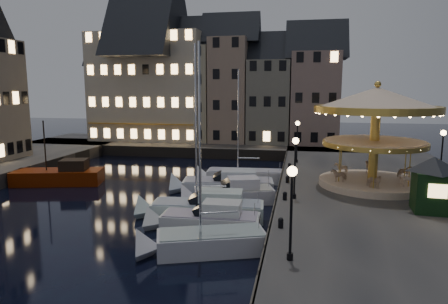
% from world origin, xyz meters
% --- Properties ---
extents(ground, '(160.00, 160.00, 0.00)m').
position_xyz_m(ground, '(0.00, 0.00, 0.00)').
color(ground, black).
rests_on(ground, ground).
extents(quay_east, '(16.00, 56.00, 1.30)m').
position_xyz_m(quay_east, '(14.00, 6.00, 0.65)').
color(quay_east, '#474442').
rests_on(quay_east, ground).
extents(quay_north, '(44.00, 12.00, 1.30)m').
position_xyz_m(quay_north, '(-8.00, 28.00, 0.65)').
color(quay_north, '#474442').
rests_on(quay_north, ground).
extents(quaywall_e, '(0.15, 44.00, 1.30)m').
position_xyz_m(quaywall_e, '(6.00, 6.00, 0.65)').
color(quaywall_e, '#47423A').
rests_on(quaywall_e, ground).
extents(quaywall_n, '(48.00, 0.15, 1.30)m').
position_xyz_m(quaywall_n, '(-6.00, 22.00, 0.65)').
color(quaywall_n, '#47423A').
rests_on(quaywall_n, ground).
extents(streetlamp_a, '(0.44, 0.44, 4.17)m').
position_xyz_m(streetlamp_a, '(7.20, -9.00, 4.02)').
color(streetlamp_a, black).
rests_on(streetlamp_a, quay_east).
extents(streetlamp_b, '(0.44, 0.44, 4.17)m').
position_xyz_m(streetlamp_b, '(7.20, 1.00, 4.02)').
color(streetlamp_b, black).
rests_on(streetlamp_b, quay_east).
extents(streetlamp_c, '(0.44, 0.44, 4.17)m').
position_xyz_m(streetlamp_c, '(7.20, 14.50, 4.02)').
color(streetlamp_c, black).
rests_on(streetlamp_c, quay_east).
extents(streetlamp_d, '(0.44, 0.44, 4.17)m').
position_xyz_m(streetlamp_d, '(18.50, 8.00, 4.02)').
color(streetlamp_d, black).
rests_on(streetlamp_d, quay_east).
extents(bollard_a, '(0.30, 0.30, 0.57)m').
position_xyz_m(bollard_a, '(6.60, -5.00, 1.60)').
color(bollard_a, black).
rests_on(bollard_a, quay_east).
extents(bollard_b, '(0.30, 0.30, 0.57)m').
position_xyz_m(bollard_b, '(6.60, 0.50, 1.60)').
color(bollard_b, black).
rests_on(bollard_b, quay_east).
extents(bollard_c, '(0.30, 0.30, 0.57)m').
position_xyz_m(bollard_c, '(6.60, 5.50, 1.60)').
color(bollard_c, black).
rests_on(bollard_c, quay_east).
extents(bollard_d, '(0.30, 0.30, 0.57)m').
position_xyz_m(bollard_d, '(6.60, 11.00, 1.60)').
color(bollard_d, black).
rests_on(bollard_d, quay_east).
extents(townhouse_na, '(5.50, 8.00, 12.80)m').
position_xyz_m(townhouse_na, '(-19.50, 30.00, 7.78)').
color(townhouse_na, gray).
rests_on(townhouse_na, quay_north).
extents(townhouse_nb, '(6.16, 8.00, 13.80)m').
position_xyz_m(townhouse_nb, '(-14.05, 30.00, 8.28)').
color(townhouse_nb, slate).
rests_on(townhouse_nb, quay_north).
extents(townhouse_nc, '(6.82, 8.00, 14.80)m').
position_xyz_m(townhouse_nc, '(-8.00, 30.00, 8.78)').
color(townhouse_nc, tan).
rests_on(townhouse_nc, quay_north).
extents(townhouse_nd, '(5.50, 8.00, 15.80)m').
position_xyz_m(townhouse_nd, '(-2.25, 30.00, 9.28)').
color(townhouse_nd, gray).
rests_on(townhouse_nd, quay_north).
extents(townhouse_ne, '(6.16, 8.00, 12.80)m').
position_xyz_m(townhouse_ne, '(3.20, 30.00, 7.78)').
color(townhouse_ne, slate).
rests_on(townhouse_ne, quay_north).
extents(townhouse_nf, '(6.82, 8.00, 13.80)m').
position_xyz_m(townhouse_nf, '(9.25, 30.00, 8.28)').
color(townhouse_nf, gray).
rests_on(townhouse_nf, quay_north).
extents(hotel_corner, '(17.60, 9.00, 16.80)m').
position_xyz_m(hotel_corner, '(-14.00, 30.00, 9.78)').
color(hotel_corner, beige).
rests_on(hotel_corner, quay_north).
extents(motorboat_a, '(6.81, 4.22, 11.37)m').
position_xyz_m(motorboat_a, '(2.45, -6.09, 0.54)').
color(motorboat_a, silver).
rests_on(motorboat_a, ground).
extents(motorboat_b, '(7.02, 2.18, 2.15)m').
position_xyz_m(motorboat_b, '(1.85, -2.96, 0.64)').
color(motorboat_b, silver).
rests_on(motorboat_b, ground).
extents(motorboat_c, '(8.57, 2.89, 11.34)m').
position_xyz_m(motorboat_c, '(1.12, -0.55, 0.68)').
color(motorboat_c, silver).
rests_on(motorboat_c, ground).
extents(motorboat_d, '(7.09, 4.15, 2.15)m').
position_xyz_m(motorboat_d, '(2.22, 3.51, 0.64)').
color(motorboat_d, silver).
rests_on(motorboat_d, ground).
extents(motorboat_e, '(8.63, 3.56, 2.15)m').
position_xyz_m(motorboat_e, '(1.25, 6.33, 0.64)').
color(motorboat_e, silver).
rests_on(motorboat_e, ground).
extents(motorboat_f, '(8.19, 2.56, 10.84)m').
position_xyz_m(motorboat_f, '(1.97, 10.51, 0.53)').
color(motorboat_f, silver).
rests_on(motorboat_f, ground).
extents(red_fishing_boat, '(8.21, 4.53, 6.03)m').
position_xyz_m(red_fishing_boat, '(-14.05, 6.56, 0.70)').
color(red_fishing_boat, '#661A00').
rests_on(red_fishing_boat, ground).
extents(carousel, '(9.06, 9.06, 7.93)m').
position_xyz_m(carousel, '(12.99, 5.60, 6.52)').
color(carousel, beige).
rests_on(carousel, quay_east).
extents(ticket_kiosk, '(3.29, 3.29, 3.85)m').
position_xyz_m(ticket_kiosk, '(15.38, -0.41, 3.59)').
color(ticket_kiosk, black).
rests_on(ticket_kiosk, quay_east).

